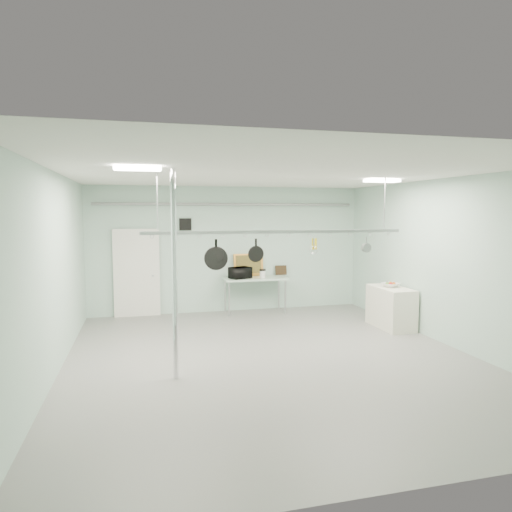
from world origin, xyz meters
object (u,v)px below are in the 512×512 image
object	(u,v)px
side_cabinet	(391,307)
skillet_mid	(216,251)
fruit_bowl	(391,285)
prep_table	(255,280)
pot_rack	(278,230)
chrome_pole	(174,275)
coffee_canister	(263,274)
skillet_left	(216,255)
skillet_right	(256,250)
microwave	(240,273)

from	to	relation	value
side_cabinet	skillet_mid	bearing A→B (deg)	-164.87
fruit_bowl	prep_table	bearing A→B (deg)	139.98
side_cabinet	pot_rack	xyz separation A→B (m)	(-2.95, -1.10, 1.78)
pot_rack	skillet_mid	bearing A→B (deg)	180.00
side_cabinet	chrome_pole	bearing A→B (deg)	-157.59
coffee_canister	skillet_left	bearing A→B (deg)	-118.09
chrome_pole	prep_table	distance (m)	4.85
skillet_mid	skillet_right	xyz separation A→B (m)	(0.71, 0.00, 0.00)
microwave	fruit_bowl	size ratio (longest dim) A/B	1.40
side_cabinet	skillet_mid	xyz separation A→B (m)	(-4.07, -1.10, 1.43)
side_cabinet	skillet_mid	size ratio (longest dim) A/B	2.95
skillet_left	pot_rack	bearing A→B (deg)	7.49
microwave	skillet_mid	world-z (taller)	skillet_mid
chrome_pole	skillet_mid	size ratio (longest dim) A/B	7.86
side_cabinet	fruit_bowl	world-z (taller)	fruit_bowl
coffee_canister	skillet_mid	distance (m)	3.68
pot_rack	skillet_left	bearing A→B (deg)	180.00
skillet_mid	skillet_right	bearing A→B (deg)	14.31
fruit_bowl	microwave	bearing A→B (deg)	145.00
prep_table	pot_rack	world-z (taller)	pot_rack
prep_table	coffee_canister	xyz separation A→B (m)	(0.16, -0.14, 0.17)
coffee_canister	skillet_right	world-z (taller)	skillet_right
pot_rack	skillet_mid	size ratio (longest dim) A/B	11.78
chrome_pole	skillet_mid	world-z (taller)	chrome_pole
side_cabinet	coffee_canister	bearing A→B (deg)	139.27
coffee_canister	skillet_left	world-z (taller)	skillet_left
side_cabinet	fruit_bowl	bearing A→B (deg)	80.70
coffee_canister	fruit_bowl	size ratio (longest dim) A/B	0.51
pot_rack	skillet_mid	world-z (taller)	pot_rack
microwave	fruit_bowl	xyz separation A→B (m)	(2.96, -2.07, -0.10)
chrome_pole	skillet_left	xyz separation A→B (m)	(0.78, 0.90, 0.21)
pot_rack	skillet_left	size ratio (longest dim) A/B	8.84
microwave	skillet_right	distance (m)	3.35
prep_table	skillet_right	bearing A→B (deg)	-103.76
prep_table	skillet_left	distance (m)	3.76
fruit_bowl	skillet_mid	bearing A→B (deg)	-164.23
coffee_canister	fruit_bowl	bearing A→B (deg)	-39.91
pot_rack	coffee_canister	bearing A→B (deg)	79.90
side_cabinet	skillet_left	distance (m)	4.43
chrome_pole	fruit_bowl	distance (m)	5.31
side_cabinet	microwave	world-z (taller)	microwave
coffee_canister	skillet_left	distance (m)	3.67
skillet_left	skillet_right	distance (m)	0.72
chrome_pole	side_cabinet	xyz separation A→B (m)	(4.85, 2.00, -1.15)
prep_table	coffee_canister	world-z (taller)	coffee_canister
pot_rack	skillet_left	distance (m)	1.20
side_cabinet	skillet_mid	world-z (taller)	skillet_mid
skillet_right	pot_rack	bearing A→B (deg)	-3.25
chrome_pole	prep_table	size ratio (longest dim) A/B	2.00
skillet_left	skillet_right	xyz separation A→B (m)	(0.71, 0.00, 0.07)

